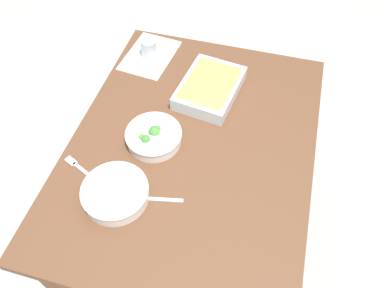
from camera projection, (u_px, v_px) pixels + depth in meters
The scene contains 9 objects.
ground_plane at pixel (192, 228), 2.01m from camera, with size 6.00×6.00×0.00m, color #B2A899.
dining_table at pixel (192, 158), 1.49m from camera, with size 1.20×0.90×0.74m.
placemat at pixel (150, 55), 1.72m from camera, with size 0.28×0.20×0.00m, color silver.
stew_bowl at pixel (115, 193), 1.26m from camera, with size 0.23×0.23×0.06m.
broccoli_bowl at pixel (154, 136), 1.40m from camera, with size 0.21×0.21×0.07m.
baking_dish at pixel (210, 88), 1.55m from camera, with size 0.33×0.26×0.06m.
drink_cup at pixel (149, 49), 1.69m from camera, with size 0.07×0.07×0.08m.
spoon_by_stew at pixel (150, 199), 1.27m from camera, with size 0.05×0.18×0.01m.
fork_on_table at pixel (81, 169), 1.35m from camera, with size 0.09×0.17×0.01m.
Camera 1 is at (0.82, 0.23, 1.87)m, focal length 35.39 mm.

